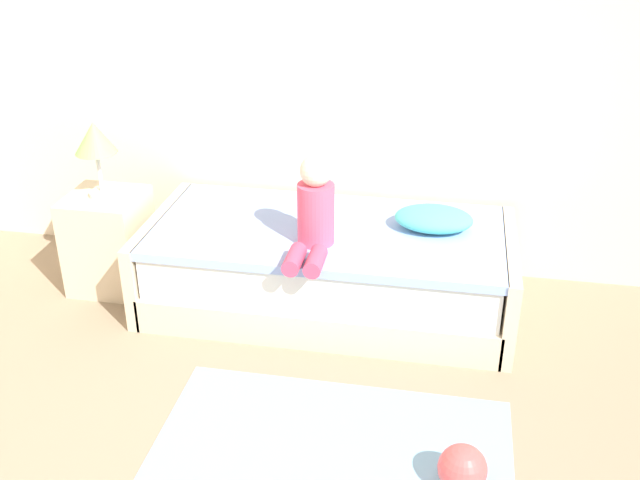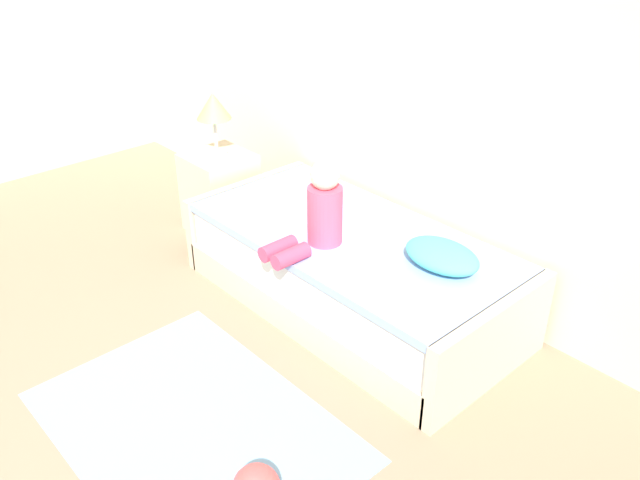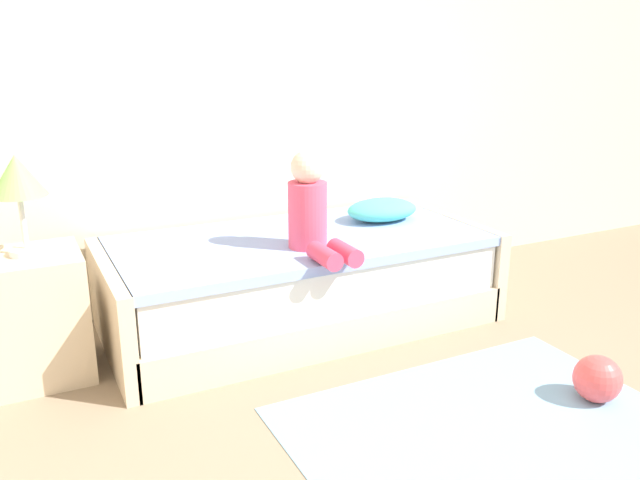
{
  "view_description": "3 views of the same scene",
  "coord_description": "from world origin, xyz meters",
  "views": [
    {
      "loc": [
        0.44,
        -1.75,
        2.35
      ],
      "look_at": [
        -0.21,
        1.75,
        0.55
      ],
      "focal_mm": 41.77,
      "sensor_mm": 36.0,
      "label": 1
    },
    {
      "loc": [
        2.17,
        -0.42,
        2.36
      ],
      "look_at": [
        -0.21,
        1.75,
        0.55
      ],
      "focal_mm": 36.8,
      "sensor_mm": 36.0,
      "label": 2
    },
    {
      "loc": [
        -1.61,
        -1.05,
        1.49
      ],
      "look_at": [
        -0.21,
        1.75,
        0.55
      ],
      "focal_mm": 36.08,
      "sensor_mm": 36.0,
      "label": 3
    }
  ],
  "objects": [
    {
      "name": "bed",
      "position": [
        -0.21,
        2.0,
        0.25
      ],
      "size": [
        2.11,
        1.0,
        0.5
      ],
      "color": "beige",
      "rests_on": "ground"
    },
    {
      "name": "wall_rear",
      "position": [
        0.0,
        2.6,
        1.45
      ],
      "size": [
        7.2,
        0.1,
        2.9
      ],
      "primitive_type": "cube",
      "color": "beige",
      "rests_on": "ground"
    },
    {
      "name": "pillow",
      "position": [
        0.38,
        2.1,
        0.56
      ],
      "size": [
        0.44,
        0.3,
        0.13
      ],
      "primitive_type": "ellipsoid",
      "color": "#4CCCBC",
      "rests_on": "bed"
    },
    {
      "name": "area_rug",
      "position": [
        0.03,
        0.7,
        0.0
      ],
      "size": [
        1.6,
        1.1,
        0.01
      ],
      "primitive_type": "cube",
      "color": "#7AA8CC",
      "rests_on": "ground"
    },
    {
      "name": "nightstand",
      "position": [
        -1.56,
        1.99,
        0.3
      ],
      "size": [
        0.44,
        0.44,
        0.6
      ],
      "primitive_type": "cube",
      "color": "beige",
      "rests_on": "ground"
    },
    {
      "name": "toy_ball",
      "position": [
        0.6,
        0.65,
        0.1
      ],
      "size": [
        0.21,
        0.21,
        0.21
      ],
      "primitive_type": "sphere",
      "color": "#E54C4C",
      "rests_on": "ground"
    },
    {
      "name": "table_lamp",
      "position": [
        -1.56,
        1.99,
        0.94
      ],
      "size": [
        0.24,
        0.24,
        0.45
      ],
      "color": "silver",
      "rests_on": "nightstand"
    },
    {
      "name": "child_figure",
      "position": [
        -0.24,
        1.77,
        0.7
      ],
      "size": [
        0.2,
        0.51,
        0.5
      ],
      "color": "#E04C6B",
      "rests_on": "bed"
    }
  ]
}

